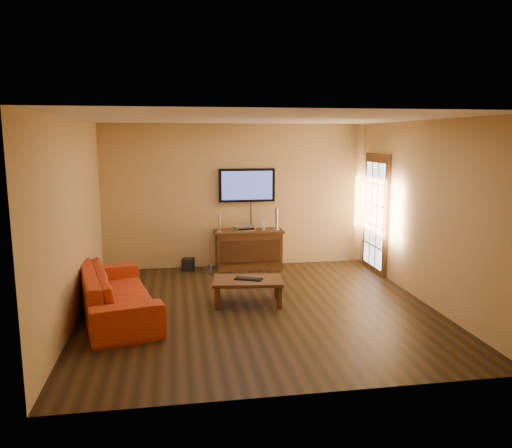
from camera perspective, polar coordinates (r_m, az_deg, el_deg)
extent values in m
plane|color=black|center=(7.34, 0.28, -9.58)|extent=(5.00, 5.00, 0.00)
plane|color=tan|center=(9.46, -2.23, 3.22)|extent=(5.00, 0.00, 5.00)
plane|color=tan|center=(7.04, -20.20, 0.31)|extent=(0.00, 5.00, 5.00)
plane|color=tan|center=(7.82, 18.67, 1.30)|extent=(0.00, 5.00, 5.00)
plane|color=white|center=(6.93, 0.30, 11.98)|extent=(5.00, 5.00, 0.00)
cube|color=#41240E|center=(9.36, 13.52, 1.03)|extent=(0.06, 1.02, 2.22)
cube|color=white|center=(9.35, 13.32, 1.03)|extent=(0.01, 0.79, 1.89)
cube|color=#41240E|center=(9.41, -0.86, -3.02)|extent=(1.22, 0.46, 0.69)
cube|color=black|center=(9.18, -0.64, -3.13)|extent=(1.12, 0.02, 0.41)
cube|color=#41240E|center=(9.34, -0.86, -0.84)|extent=(1.29, 0.49, 0.04)
cube|color=black|center=(9.42, -1.06, 4.45)|extent=(1.07, 0.07, 0.63)
cube|color=#3E4AA2|center=(9.38, -1.02, 4.43)|extent=(0.96, 0.01, 0.54)
cube|color=#41240E|center=(7.42, -0.94, -6.51)|extent=(1.09, 0.74, 0.05)
cube|color=#41240E|center=(7.25, -4.50, -8.50)|extent=(0.06, 0.06, 0.33)
cube|color=#41240E|center=(7.27, 2.69, -8.44)|extent=(0.06, 0.06, 0.33)
cube|color=#41240E|center=(7.72, -4.35, -7.35)|extent=(0.06, 0.06, 0.33)
cube|color=#41240E|center=(7.73, 2.39, -7.29)|extent=(0.06, 0.06, 0.33)
imported|color=#BC3714|center=(7.19, -15.62, -6.65)|extent=(1.16, 2.37, 0.89)
cylinder|color=silver|center=(9.24, -4.19, -0.81)|extent=(0.09, 0.09, 0.01)
cylinder|color=silver|center=(9.22, -4.21, 0.21)|extent=(0.05, 0.05, 0.32)
cylinder|color=silver|center=(9.41, 2.35, -0.59)|extent=(0.11, 0.11, 0.02)
cylinder|color=silver|center=(9.37, 2.36, 0.63)|extent=(0.06, 0.06, 0.39)
cube|color=silver|center=(9.33, -1.38, -0.46)|extent=(0.42, 0.33, 0.09)
cube|color=white|center=(9.37, 0.94, 0.01)|extent=(0.08, 0.17, 0.22)
cube|color=black|center=(9.40, -7.76, -4.59)|extent=(0.26, 0.26, 0.22)
cylinder|color=white|center=(9.08, -5.26, -5.19)|extent=(0.07, 0.07, 0.18)
sphere|color=white|center=(9.06, -5.27, -4.61)|extent=(0.04, 0.04, 0.04)
cube|color=black|center=(7.40, -0.87, -6.29)|extent=(0.44, 0.31, 0.02)
cube|color=black|center=(7.39, -0.87, -6.20)|extent=(0.29, 0.21, 0.01)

